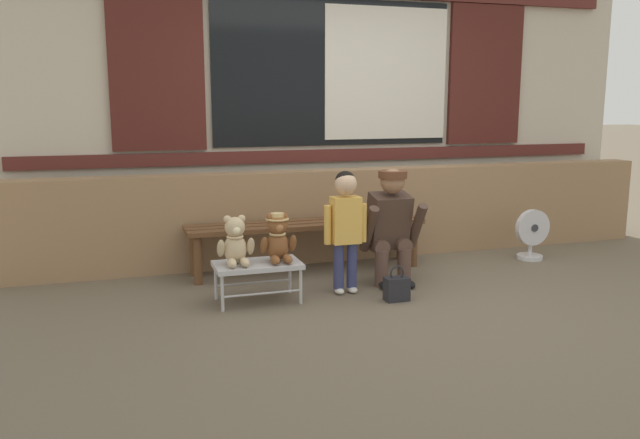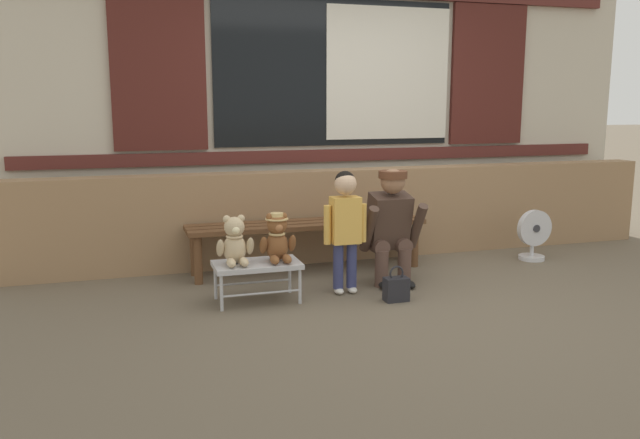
{
  "view_description": "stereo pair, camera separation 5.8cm",
  "coord_description": "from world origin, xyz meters",
  "views": [
    {
      "loc": [
        -2.12,
        -4.28,
        1.48
      ],
      "look_at": [
        -0.55,
        0.56,
        0.55
      ],
      "focal_mm": 36.43,
      "sensor_mm": 36.0,
      "label": 1
    },
    {
      "loc": [
        -2.06,
        -4.29,
        1.48
      ],
      "look_at": [
        -0.55,
        0.56,
        0.55
      ],
      "focal_mm": 36.43,
      "sensor_mm": 36.0,
      "label": 2
    }
  ],
  "objects": [
    {
      "name": "teddy_bear_with_hat",
      "position": [
        -0.96,
        0.32,
        0.47
      ],
      "size": [
        0.28,
        0.27,
        0.36
      ],
      "color": "brown",
      "rests_on": "small_display_bench"
    },
    {
      "name": "brick_low_wall",
      "position": [
        0.0,
        1.43,
        0.42
      ],
      "size": [
        6.4,
        0.25,
        0.85
      ],
      "primitive_type": "cube",
      "color": "#997551",
      "rests_on": "ground"
    },
    {
      "name": "floor_fan",
      "position": [
        1.63,
        0.81,
        0.24
      ],
      "size": [
        0.34,
        0.24,
        0.48
      ],
      "color": "silver",
      "rests_on": "ground"
    },
    {
      "name": "handbag_on_ground",
      "position": [
        -0.13,
        0.02,
        0.1
      ],
      "size": [
        0.18,
        0.11,
        0.27
      ],
      "color": "#232328",
      "rests_on": "ground"
    },
    {
      "name": "ground_plane",
      "position": [
        0.0,
        0.0,
        0.0
      ],
      "size": [
        60.0,
        60.0,
        0.0
      ],
      "primitive_type": "plane",
      "color": "brown"
    },
    {
      "name": "child_standing",
      "position": [
        -0.42,
        0.33,
        0.59
      ],
      "size": [
        0.35,
        0.18,
        0.96
      ],
      "color": "navy",
      "rests_on": "ground"
    },
    {
      "name": "shop_facade",
      "position": [
        0.0,
        1.94,
        1.68
      ],
      "size": [
        6.53,
        0.26,
        3.34
      ],
      "color": "beige",
      "rests_on": "ground"
    },
    {
      "name": "small_display_bench",
      "position": [
        -1.12,
        0.31,
        0.27
      ],
      "size": [
        0.64,
        0.36,
        0.3
      ],
      "color": "#BCBCC1",
      "rests_on": "ground"
    },
    {
      "name": "adult_crouching",
      "position": [
        0.03,
        0.48,
        0.48
      ],
      "size": [
        0.5,
        0.49,
        0.95
      ],
      "color": "brown",
      "rests_on": "ground"
    },
    {
      "name": "wooden_bench_long",
      "position": [
        -0.52,
        1.06,
        0.37
      ],
      "size": [
        2.1,
        0.4,
        0.44
      ],
      "color": "brown",
      "rests_on": "ground"
    },
    {
      "name": "teddy_bear_plain",
      "position": [
        -1.28,
        0.32,
        0.46
      ],
      "size": [
        0.28,
        0.26,
        0.36
      ],
      "color": "#CCB289",
      "rests_on": "small_display_bench"
    }
  ]
}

